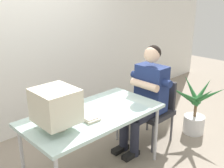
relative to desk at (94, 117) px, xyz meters
The scene contains 7 objects.
wall_back 1.65m from the desk, 77.91° to the left, with size 8.00×0.10×3.00m, color silver.
desk is the anchor object (origin of this frame).
crt_monitor 0.51m from the desk, behind, with size 0.35×0.37×0.37m.
keyboard 0.14m from the desk, 168.21° to the left, with size 0.16×0.42×0.03m.
office_chair 1.06m from the desk, ahead, with size 0.46×0.46×0.82m.
person_seated 0.86m from the desk, ahead, with size 0.68×0.59×1.30m.
potted_plant 1.65m from the desk, 10.42° to the right, with size 0.71×0.66×0.80m.
Camera 1 is at (-1.59, -1.91, 1.90)m, focal length 42.72 mm.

